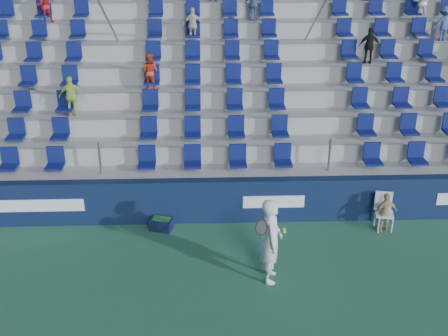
% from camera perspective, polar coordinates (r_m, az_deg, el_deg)
% --- Properties ---
extents(ground, '(70.00, 70.00, 0.00)m').
position_cam_1_polar(ground, '(12.38, -0.50, -12.71)').
color(ground, '#2A6244').
rests_on(ground, ground).
extents(sponsor_wall, '(24.00, 0.32, 1.20)m').
position_cam_1_polar(sponsor_wall, '(14.71, -0.82, -3.32)').
color(sponsor_wall, '#101C3D').
rests_on(sponsor_wall, ground).
extents(grandstand, '(24.00, 8.17, 6.63)m').
position_cam_1_polar(grandstand, '(18.84, -1.20, 8.20)').
color(grandstand, '#9B9B96').
rests_on(grandstand, ground).
extents(tennis_player, '(0.69, 0.77, 1.99)m').
position_cam_1_polar(tennis_player, '(12.33, 4.81, -7.35)').
color(tennis_player, silver).
rests_on(tennis_player, ground).
extents(line_judge_chair, '(0.51, 0.52, 0.99)m').
position_cam_1_polar(line_judge_chair, '(14.99, 15.93, -3.95)').
color(line_judge_chair, white).
rests_on(line_judge_chair, ground).
extents(line_judge, '(0.67, 0.38, 1.07)m').
position_cam_1_polar(line_judge, '(14.88, 16.08, -4.34)').
color(line_judge, tan).
rests_on(line_judge, ground).
extents(ball_bin, '(0.64, 0.51, 0.32)m').
position_cam_1_polar(ball_bin, '(14.62, -6.37, -5.61)').
color(ball_bin, black).
rests_on(ball_bin, ground).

